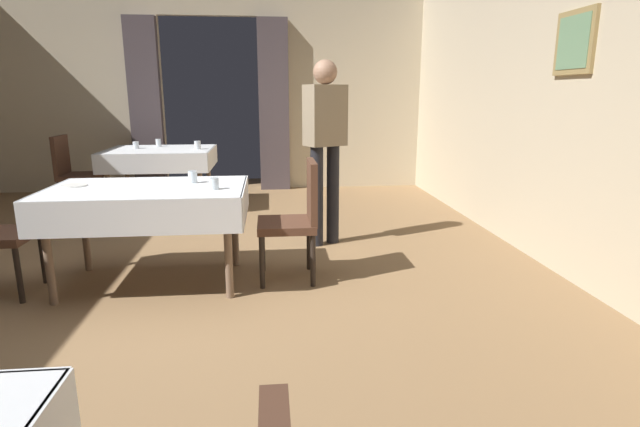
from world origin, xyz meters
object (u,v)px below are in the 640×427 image
dining_table_far (160,156)px  glass_far_a (158,143)px  dining_table_mid (148,199)px  glass_mid_c (193,177)px  glass_mid_b (214,184)px  glass_far_c (136,145)px  chair_mid_right (297,215)px  glass_far_b (198,145)px  chair_far_left (73,170)px  plate_mid_a (74,185)px  person_waiter_by_doorway (325,138)px

dining_table_far → glass_far_a: 0.34m
dining_table_mid → glass_mid_c: (0.31, 0.14, 0.14)m
dining_table_far → glass_mid_b: 2.97m
dining_table_far → glass_far_c: (-0.30, 0.07, 0.13)m
chair_mid_right → glass_far_c: bearing=124.2°
dining_table_far → chair_mid_right: 3.09m
chair_mid_right → glass_far_b: 2.81m
chair_far_left → plate_mid_a: size_ratio=4.96×
dining_table_mid → glass_mid_b: bearing=-15.8°
glass_mid_b → person_waiter_by_doorway: 1.41m
dining_table_mid → glass_far_b: 2.58m
glass_mid_c → glass_far_a: 2.94m
glass_far_a → person_waiter_by_doorway: bearing=-46.6°
glass_mid_c → dining_table_mid: bearing=-155.7°
plate_mid_a → glass_far_c: size_ratio=2.12×
glass_far_a → glass_far_c: (-0.23, -0.23, -0.00)m
glass_far_a → dining_table_far: bearing=-76.2°
glass_mid_b → plate_mid_a: bearing=167.5°
dining_table_mid → glass_mid_b: size_ratio=17.42×
chair_far_left → glass_mid_c: size_ratio=9.95×
chair_mid_right → glass_far_b: size_ratio=8.97×
chair_far_left → person_waiter_by_doorway: person_waiter_by_doorway is taller
chair_mid_right → person_waiter_by_doorway: size_ratio=0.54×
dining_table_mid → glass_mid_c: size_ratio=15.43×
dining_table_mid → glass_mid_b: glass_mid_b is taller
glass_far_b → glass_far_a: bearing=145.0°
chair_mid_right → glass_far_a: 3.40m
glass_mid_b → glass_far_b: size_ratio=0.80×
dining_table_far → chair_mid_right: bearing=-59.7°
plate_mid_a → glass_far_c: glass_far_c is taller
chair_far_left → glass_far_b: (1.51, 0.00, 0.29)m
dining_table_mid → glass_far_c: 2.84m
plate_mid_a → glass_mid_b: bearing=-12.5°
dining_table_far → glass_mid_b: bearing=-71.1°
chair_mid_right → plate_mid_a: 1.68m
glass_mid_c → glass_far_a: glass_far_a is taller
glass_far_a → glass_far_b: size_ratio=0.95×
chair_mid_right → chair_far_left: bearing=135.2°
glass_mid_b → chair_far_left: bearing=126.3°
dining_table_mid → glass_far_a: bearing=100.1°
dining_table_mid → person_waiter_by_doorway: size_ratio=0.84×
person_waiter_by_doorway → plate_mid_a: bearing=-157.8°
glass_mid_c → dining_table_far: bearing=107.0°
dining_table_mid → plate_mid_a: size_ratio=7.70×
dining_table_mid → glass_mid_c: glass_mid_c is taller
glass_far_a → glass_mid_b: bearing=-71.6°
dining_table_far → glass_far_b: (0.48, -0.09, 0.14)m
dining_table_mid → chair_far_left: chair_far_left is taller
chair_far_left → glass_mid_b: chair_far_left is taller
chair_mid_right → glass_mid_b: (-0.60, -0.14, 0.28)m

